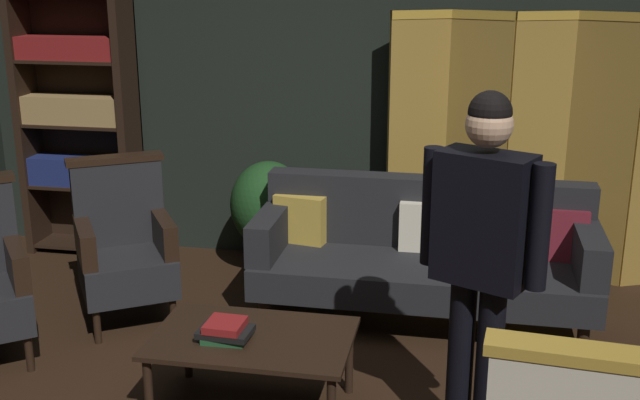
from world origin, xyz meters
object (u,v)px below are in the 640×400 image
Objects in this scene: bookshelf at (79,120)px; velvet_couch at (424,250)px; standing_figure at (482,246)px; armchair_wing_left at (124,246)px; book_green_cloth at (226,337)px; coffee_table at (252,344)px; potted_plant at (269,210)px; book_red_leather at (225,325)px; book_black_cloth at (225,332)px; folding_screen at (538,145)px.

bookshelf is 2.86m from velvet_couch.
velvet_couch is 1.25× the size of standing_figure.
bookshelf reaches higher than armchair_wing_left.
book_green_cloth is at bearing -49.27° from bookshelf.
potted_plant is (-0.39, 1.84, 0.12)m from coffee_table.
book_red_leather is (-1.21, 0.08, -0.53)m from standing_figure.
bookshelf is 7.94× the size of book_black_cloth.
coffee_table is at bearing 172.35° from standing_figure.
standing_figure is at bearing -3.96° from book_red_leather.
bookshelf is 1.65m from potted_plant.
book_black_cloth is at bearing -151.98° from coffee_table.
armchair_wing_left is at bearing 139.88° from coffee_table.
book_green_cloth is at bearing -45.27° from armchair_wing_left.
standing_figure reaches higher than armchair_wing_left.
bookshelf is 2.42× the size of potted_plant.
coffee_table is at bearing -120.65° from velvet_couch.
book_red_leather is at bearing 176.04° from standing_figure.
book_black_cloth is (-0.89, -1.36, 0.01)m from velvet_couch.
bookshelf reaches higher than book_red_leather.
velvet_couch is 1.28m from potted_plant.
armchair_wing_left is 0.61× the size of standing_figure.
folding_screen is at bearing 53.93° from book_green_cloth.
armchair_wing_left is 1.16m from potted_plant.
book_black_cloth reaches higher than coffee_table.
velvet_couch is 1.90m from armchair_wing_left.
potted_plant is (1.54, -0.20, -0.57)m from bookshelf.
folding_screen is at bearing 80.09° from standing_figure.
standing_figure is at bearing -3.96° from book_green_cloth.
book_green_cloth is (0.27, -1.90, -0.06)m from potted_plant.
bookshelf is 2.05× the size of coffee_table.
velvet_couch is 11.50× the size of book_red_leather.
potted_plant is (-1.16, 0.54, 0.04)m from velvet_couch.
potted_plant is (-1.88, -0.30, -0.50)m from folding_screen.
velvet_couch is at bearing 102.38° from standing_figure.
standing_figure reaches higher than potted_plant.
standing_figure is (0.32, -1.45, 0.57)m from velvet_couch.
book_black_cloth is at bearing -49.27° from bookshelf.
potted_plant is (-1.48, 1.99, -0.54)m from standing_figure.
potted_plant is 3.99× the size of book_green_cloth.
book_black_cloth is at bearing 0.00° from book_red_leather.
potted_plant reaches higher than book_black_cloth.
coffee_table is 0.15m from book_green_cloth.
book_green_cloth is at bearing -81.89° from potted_plant.
velvet_couch is at bearing 11.57° from armchair_wing_left.
potted_plant is at bearing 52.65° from armchair_wing_left.
standing_figure is at bearing -26.06° from armchair_wing_left.
book_red_leather is at bearing -49.27° from bookshelf.
folding_screen reaches higher than coffee_table.
book_black_cloth is (0.97, -0.98, -0.03)m from armchair_wing_left.
armchair_wing_left is (-2.58, -1.22, -0.50)m from folding_screen.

